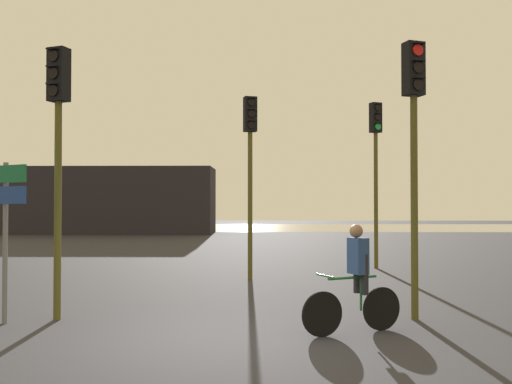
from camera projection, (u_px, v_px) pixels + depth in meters
ground_plane at (214, 344)px, 7.81m from camera, size 120.00×120.00×0.00m
water_strip at (256, 227)px, 47.45m from camera, size 80.00×16.00×0.01m
distant_building at (99, 201)px, 37.66m from camera, size 15.13×4.00×4.35m
traffic_light_center at (250, 153)px, 14.66m from camera, size 0.38×0.39×4.69m
traffic_light_near_left at (58, 131)px, 9.53m from camera, size 0.38×0.40×4.55m
traffic_light_far_right at (376, 154)px, 17.17m from camera, size 0.39×0.40×4.99m
traffic_light_near_right at (414, 127)px, 9.56m from camera, size 0.38×0.40×4.65m
direction_sign_post at (4, 212)px, 9.19m from camera, size 0.98×0.55×2.60m
cyclist at (356, 278)px, 8.50m from camera, size 1.56×0.80×1.62m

